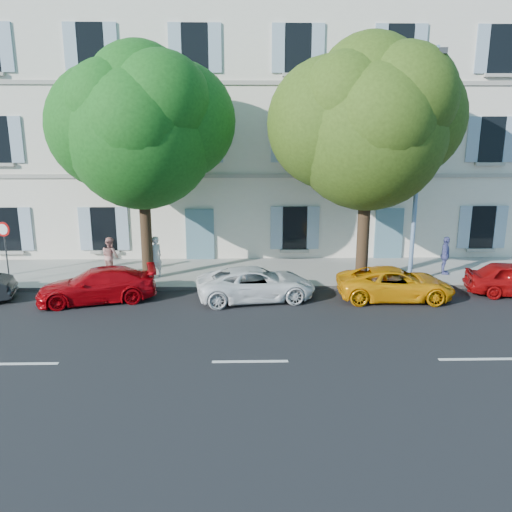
{
  "coord_description": "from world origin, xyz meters",
  "views": [
    {
      "loc": [
        -0.12,
        -16.07,
        5.79
      ],
      "look_at": [
        0.29,
        2.0,
        1.4
      ],
      "focal_mm": 35.0,
      "sensor_mm": 36.0,
      "label": 1
    }
  ],
  "objects_px": {
    "car_red_coupe": "(97,285)",
    "pedestrian_a": "(155,257)",
    "tree_left": "(141,135)",
    "pedestrian_b": "(110,256)",
    "road_sign": "(4,239)",
    "pedestrian_c": "(445,255)",
    "car_yellow_supercar": "(395,284)",
    "street_lamp": "(420,158)",
    "car_white_coupe": "(256,284)",
    "tree_right": "(368,133)"
  },
  "relations": [
    {
      "from": "tree_right",
      "to": "pedestrian_c",
      "type": "bearing_deg",
      "value": 14.52
    },
    {
      "from": "car_red_coupe",
      "to": "street_lamp",
      "type": "height_order",
      "value": "street_lamp"
    },
    {
      "from": "road_sign",
      "to": "car_red_coupe",
      "type": "bearing_deg",
      "value": -24.94
    },
    {
      "from": "car_white_coupe",
      "to": "street_lamp",
      "type": "height_order",
      "value": "street_lamp"
    },
    {
      "from": "tree_left",
      "to": "pedestrian_a",
      "type": "relative_size",
      "value": 5.21
    },
    {
      "from": "car_red_coupe",
      "to": "tree_left",
      "type": "distance_m",
      "value": 5.87
    },
    {
      "from": "tree_left",
      "to": "road_sign",
      "type": "xyz_separation_m",
      "value": [
        -5.34,
        -0.51,
        -3.9
      ]
    },
    {
      "from": "car_white_coupe",
      "to": "car_yellow_supercar",
      "type": "height_order",
      "value": "car_white_coupe"
    },
    {
      "from": "car_red_coupe",
      "to": "road_sign",
      "type": "distance_m",
      "value": 4.58
    },
    {
      "from": "pedestrian_a",
      "to": "car_yellow_supercar",
      "type": "bearing_deg",
      "value": 122.47
    },
    {
      "from": "pedestrian_a",
      "to": "pedestrian_b",
      "type": "xyz_separation_m",
      "value": [
        -1.9,
        0.35,
        -0.05
      ]
    },
    {
      "from": "car_white_coupe",
      "to": "pedestrian_a",
      "type": "xyz_separation_m",
      "value": [
        -4.05,
        2.55,
        0.4
      ]
    },
    {
      "from": "car_red_coupe",
      "to": "pedestrian_b",
      "type": "distance_m",
      "value": 3.0
    },
    {
      "from": "pedestrian_a",
      "to": "road_sign",
      "type": "bearing_deg",
      "value": -33.7
    },
    {
      "from": "pedestrian_c",
      "to": "street_lamp",
      "type": "bearing_deg",
      "value": 144.86
    },
    {
      "from": "tree_left",
      "to": "pedestrian_a",
      "type": "height_order",
      "value": "tree_left"
    },
    {
      "from": "tree_left",
      "to": "pedestrian_b",
      "type": "relative_size",
      "value": 5.54
    },
    {
      "from": "car_yellow_supercar",
      "to": "pedestrian_c",
      "type": "xyz_separation_m",
      "value": [
        2.89,
        2.76,
        0.37
      ]
    },
    {
      "from": "car_yellow_supercar",
      "to": "pedestrian_a",
      "type": "height_order",
      "value": "pedestrian_a"
    },
    {
      "from": "car_red_coupe",
      "to": "road_sign",
      "type": "height_order",
      "value": "road_sign"
    },
    {
      "from": "car_yellow_supercar",
      "to": "street_lamp",
      "type": "relative_size",
      "value": 0.49
    },
    {
      "from": "tree_right",
      "to": "street_lamp",
      "type": "relative_size",
      "value": 1.05
    },
    {
      "from": "car_white_coupe",
      "to": "pedestrian_c",
      "type": "height_order",
      "value": "pedestrian_c"
    },
    {
      "from": "road_sign",
      "to": "tree_right",
      "type": "bearing_deg",
      "value": -0.18
    },
    {
      "from": "tree_left",
      "to": "pedestrian_c",
      "type": "bearing_deg",
      "value": 1.91
    },
    {
      "from": "car_yellow_supercar",
      "to": "road_sign",
      "type": "height_order",
      "value": "road_sign"
    },
    {
      "from": "tree_left",
      "to": "street_lamp",
      "type": "relative_size",
      "value": 1.03
    },
    {
      "from": "road_sign",
      "to": "pedestrian_a",
      "type": "distance_m",
      "value": 5.72
    },
    {
      "from": "tree_right",
      "to": "pedestrian_a",
      "type": "height_order",
      "value": "tree_right"
    },
    {
      "from": "tree_right",
      "to": "pedestrian_b",
      "type": "bearing_deg",
      "value": 173.47
    },
    {
      "from": "pedestrian_b",
      "to": "car_yellow_supercar",
      "type": "bearing_deg",
      "value": -153.93
    },
    {
      "from": "street_lamp",
      "to": "pedestrian_b",
      "type": "distance_m",
      "value": 12.78
    },
    {
      "from": "car_white_coupe",
      "to": "pedestrian_b",
      "type": "distance_m",
      "value": 6.63
    },
    {
      "from": "tree_left",
      "to": "street_lamp",
      "type": "distance_m",
      "value": 10.46
    },
    {
      "from": "pedestrian_b",
      "to": "car_red_coupe",
      "type": "bearing_deg",
      "value": 136.68
    },
    {
      "from": "street_lamp",
      "to": "car_yellow_supercar",
      "type": "bearing_deg",
      "value": -126.79
    },
    {
      "from": "pedestrian_a",
      "to": "pedestrian_b",
      "type": "bearing_deg",
      "value": -51.98
    },
    {
      "from": "pedestrian_b",
      "to": "car_white_coupe",
      "type": "bearing_deg",
      "value": -164.86
    },
    {
      "from": "car_white_coupe",
      "to": "car_yellow_supercar",
      "type": "bearing_deg",
      "value": -99.17
    },
    {
      "from": "car_yellow_supercar",
      "to": "pedestrian_b",
      "type": "height_order",
      "value": "pedestrian_b"
    },
    {
      "from": "car_yellow_supercar",
      "to": "pedestrian_c",
      "type": "relative_size",
      "value": 2.62
    },
    {
      "from": "street_lamp",
      "to": "pedestrian_b",
      "type": "height_order",
      "value": "street_lamp"
    },
    {
      "from": "car_red_coupe",
      "to": "car_white_coupe",
      "type": "xyz_separation_m",
      "value": [
        5.66,
        0.06,
        -0.01
      ]
    },
    {
      "from": "car_yellow_supercar",
      "to": "pedestrian_b",
      "type": "bearing_deg",
      "value": 76.49
    },
    {
      "from": "pedestrian_a",
      "to": "pedestrian_b",
      "type": "relative_size",
      "value": 1.06
    },
    {
      "from": "road_sign",
      "to": "pedestrian_c",
      "type": "height_order",
      "value": "road_sign"
    },
    {
      "from": "tree_right",
      "to": "road_sign",
      "type": "height_order",
      "value": "tree_right"
    },
    {
      "from": "tree_left",
      "to": "car_white_coupe",
      "type": "bearing_deg",
      "value": -28.05
    },
    {
      "from": "tree_left",
      "to": "pedestrian_b",
      "type": "height_order",
      "value": "tree_left"
    },
    {
      "from": "car_red_coupe",
      "to": "pedestrian_a",
      "type": "distance_m",
      "value": 3.1
    }
  ]
}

